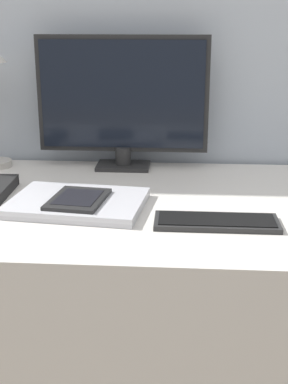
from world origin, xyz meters
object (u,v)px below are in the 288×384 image
keyboard (216,222)px  laptop (78,203)px  ereader (78,199)px  monitor (123,100)px

keyboard → laptop: size_ratio=0.81×
keyboard → laptop: laptop is taller
keyboard → ereader: (-0.34, 0.08, 0.02)m
monitor → keyboard: bearing=-60.5°
monitor → laptop: (-0.07, -0.37, -0.20)m
monitor → laptop: 0.43m
keyboard → laptop: bearing=164.3°
ereader → monitor: bearing=79.9°
monitor → laptop: size_ratio=1.49×
laptop → keyboard: bearing=-15.7°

